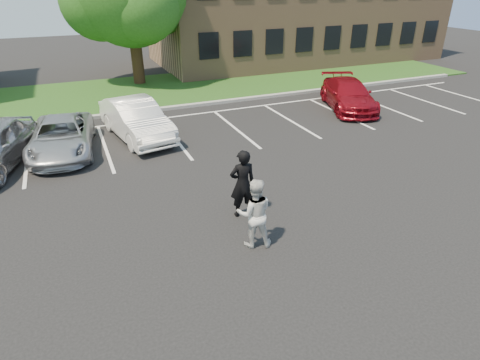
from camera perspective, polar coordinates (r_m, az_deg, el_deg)
name	(u,v)px	position (r m, az deg, el deg)	size (l,w,h in m)	color
ground_plane	(255,239)	(10.45, 2.20, -8.42)	(90.00, 90.00, 0.00)	black
curb	(153,110)	(20.88, -12.25, 9.73)	(40.00, 0.30, 0.15)	gray
grass_strip	(138,92)	(24.69, -14.28, 12.06)	(44.00, 8.00, 0.08)	#264314
stall_lines	(199,126)	(18.40, -5.89, 7.65)	(34.00, 5.36, 0.01)	silver
office_building	(298,4)	(34.60, 8.19, 23.58)	(22.40, 10.40, 8.30)	#987252
man_black_suit	(243,184)	(10.95, 0.37, -0.54)	(0.72, 0.47, 1.98)	black
man_white_shirt	(254,213)	(9.77, 2.06, -4.76)	(0.88, 0.69, 1.82)	silver
car_silver_minivan	(62,137)	(16.64, -24.03, 5.66)	(2.17, 4.70, 1.31)	#B4B6BC
car_white_sedan	(136,119)	(17.24, -14.55, 8.34)	(1.67, 4.79, 1.58)	white
car_red_compact	(348,95)	(21.44, 15.14, 11.63)	(1.99, 4.90, 1.42)	maroon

